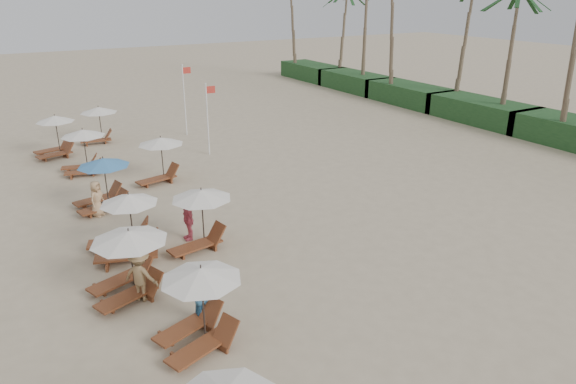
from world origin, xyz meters
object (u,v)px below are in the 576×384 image
inland_station_1 (159,156)px  lounger_station_1 (196,308)px  lounger_station_5 (81,151)px  lounger_station_3 (124,230)px  beachgoer_mid_a (197,295)px  beachgoer_far_a (188,219)px  beachgoer_mid_b (141,275)px  beachgoer_far_b (97,199)px  inland_station_2 (97,120)px  inland_station_0 (199,215)px  flag_pole_near (208,115)px  lounger_station_2 (125,263)px  lounger_station_6 (53,137)px  lounger_station_4 (100,185)px

inland_station_1 → lounger_station_1: bearing=-103.5°
lounger_station_5 → lounger_station_3: bearing=-92.5°
beachgoer_mid_a → beachgoer_far_a: 5.49m
beachgoer_mid_b → beachgoer_far_b: (0.22, 7.39, -0.07)m
inland_station_2 → beachgoer_mid_a: (-1.67, -21.07, -0.58)m
inland_station_2 → beachgoer_mid_b: inland_station_2 is taller
lounger_station_5 → beachgoer_mid_b: size_ratio=1.44×
lounger_station_1 → inland_station_0: lounger_station_1 is taller
inland_station_0 → lounger_station_1: bearing=-112.3°
flag_pole_near → lounger_station_2: bearing=-122.3°
lounger_station_2 → beachgoer_mid_b: 0.68m
lounger_station_3 → beachgoer_far_a: (2.44, 0.09, -0.14)m
inland_station_1 → inland_station_0: bearing=-97.1°
lounger_station_2 → flag_pole_near: 15.17m
inland_station_2 → beachgoer_mid_b: bearing=-98.2°
lounger_station_6 → inland_station_1: bearing=-62.2°
beachgoer_far_b → lounger_station_4: bearing=20.3°
lounger_station_2 → inland_station_0: size_ratio=0.97×
lounger_station_1 → beachgoer_mid_a: bearing=67.2°
lounger_station_2 → beachgoer_far_a: 4.14m
lounger_station_6 → inland_station_1: (3.87, -7.34, 0.24)m
lounger_station_4 → inland_station_0: 6.21m
lounger_station_2 → beachgoer_mid_a: size_ratio=1.56×
inland_station_1 → beachgoer_far_a: 6.96m
lounger_station_6 → beachgoer_far_b: (0.27, -10.11, -0.34)m
lounger_station_2 → lounger_station_6: lounger_station_6 is taller
lounger_station_6 → beachgoer_far_a: lounger_station_6 is taller
lounger_station_2 → beachgoer_mid_a: lounger_station_2 is taller
inland_station_2 → beachgoer_mid_b: size_ratio=1.53×
inland_station_2 → flag_pole_near: bearing=-49.3°
lounger_station_6 → inland_station_0: size_ratio=0.92×
lounger_station_2 → lounger_station_4: lounger_station_4 is taller
flag_pole_near → lounger_station_5: bearing=178.5°
inland_station_1 → beachgoer_mid_b: bearing=-110.6°
lounger_station_3 → inland_station_2: bearing=81.2°
lounger_station_3 → inland_station_1: lounger_station_3 is taller
beachgoer_far_a → flag_pole_near: flag_pole_near is taller
flag_pole_near → lounger_station_1: bearing=-113.6°
beachgoer_mid_b → inland_station_0: bearing=-93.4°
inland_station_2 → beachgoer_mid_a: 21.14m
inland_station_0 → beachgoer_mid_b: (-2.84, -2.36, -0.49)m
inland_station_1 → beachgoer_mid_a: bearing=-102.7°
lounger_station_5 → beachgoer_far_b: (-0.55, -6.10, -0.45)m
inland_station_2 → flag_pole_near: (5.01, -5.83, 0.88)m
lounger_station_6 → beachgoer_mid_b: bearing=-89.8°
lounger_station_3 → lounger_station_4: (0.26, 4.91, 0.12)m
beachgoer_mid_a → lounger_station_3: bearing=-94.1°
lounger_station_2 → flag_pole_near: bearing=57.7°
lounger_station_2 → beachgoer_mid_a: (1.41, -2.46, -0.27)m
lounger_station_1 → lounger_station_4: (-0.10, 11.06, -0.04)m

